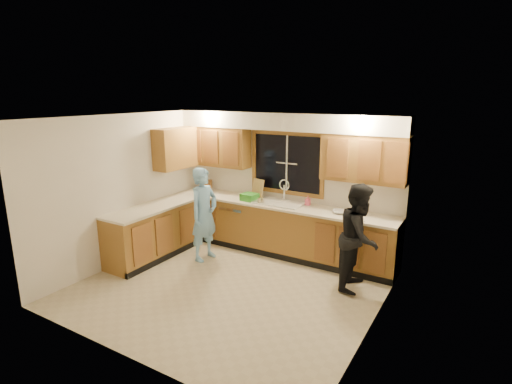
% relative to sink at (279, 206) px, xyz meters
% --- Properties ---
extents(floor, '(4.20, 4.20, 0.00)m').
position_rel_sink_xyz_m(floor, '(0.00, -1.60, -0.86)').
color(floor, beige).
rests_on(floor, ground).
extents(ceiling, '(4.20, 4.20, 0.00)m').
position_rel_sink_xyz_m(ceiling, '(0.00, -1.60, 1.64)').
color(ceiling, white).
extents(wall_back, '(4.20, 0.00, 4.20)m').
position_rel_sink_xyz_m(wall_back, '(0.00, 0.30, 0.39)').
color(wall_back, white).
rests_on(wall_back, ground).
extents(wall_left, '(0.00, 3.80, 3.80)m').
position_rel_sink_xyz_m(wall_left, '(-2.10, -1.60, 0.39)').
color(wall_left, white).
rests_on(wall_left, ground).
extents(wall_right, '(0.00, 3.80, 3.80)m').
position_rel_sink_xyz_m(wall_right, '(2.10, -1.60, 0.39)').
color(wall_right, white).
rests_on(wall_right, ground).
extents(base_cabinets_back, '(4.20, 0.60, 0.88)m').
position_rel_sink_xyz_m(base_cabinets_back, '(0.00, -0.00, -0.42)').
color(base_cabinets_back, olive).
rests_on(base_cabinets_back, ground).
extents(base_cabinets_left, '(0.60, 1.90, 0.88)m').
position_rel_sink_xyz_m(base_cabinets_left, '(-1.80, -1.25, -0.42)').
color(base_cabinets_left, olive).
rests_on(base_cabinets_left, ground).
extents(countertop_back, '(4.20, 0.63, 0.04)m').
position_rel_sink_xyz_m(countertop_back, '(0.00, -0.02, 0.04)').
color(countertop_back, '#F4E8CD').
rests_on(countertop_back, base_cabinets_back).
extents(countertop_left, '(0.63, 1.90, 0.04)m').
position_rel_sink_xyz_m(countertop_left, '(-1.79, -1.25, 0.04)').
color(countertop_left, '#F4E8CD').
rests_on(countertop_left, base_cabinets_left).
extents(upper_cabinets_left, '(1.35, 0.33, 0.75)m').
position_rel_sink_xyz_m(upper_cabinets_left, '(-1.43, 0.13, 0.96)').
color(upper_cabinets_left, olive).
rests_on(upper_cabinets_left, wall_back).
extents(upper_cabinets_right, '(1.35, 0.33, 0.75)m').
position_rel_sink_xyz_m(upper_cabinets_right, '(1.43, 0.13, 0.96)').
color(upper_cabinets_right, olive).
rests_on(upper_cabinets_right, wall_back).
extents(upper_cabinets_return, '(0.33, 0.90, 0.75)m').
position_rel_sink_xyz_m(upper_cabinets_return, '(-1.94, -0.48, 0.96)').
color(upper_cabinets_return, olive).
rests_on(upper_cabinets_return, wall_left).
extents(soffit, '(4.20, 0.35, 0.30)m').
position_rel_sink_xyz_m(soffit, '(0.00, 0.12, 1.49)').
color(soffit, white).
rests_on(soffit, wall_back).
extents(window_frame, '(1.44, 0.03, 1.14)m').
position_rel_sink_xyz_m(window_frame, '(0.00, 0.29, 0.74)').
color(window_frame, black).
rests_on(window_frame, wall_back).
extents(sink, '(0.86, 0.52, 0.57)m').
position_rel_sink_xyz_m(sink, '(0.00, 0.00, 0.00)').
color(sink, silver).
rests_on(sink, countertop_back).
extents(dishwasher, '(0.60, 0.56, 0.82)m').
position_rel_sink_xyz_m(dishwasher, '(-0.85, -0.01, -0.45)').
color(dishwasher, white).
rests_on(dishwasher, floor).
extents(stove, '(0.58, 0.75, 0.90)m').
position_rel_sink_xyz_m(stove, '(-1.80, -1.82, -0.41)').
color(stove, white).
rests_on(stove, floor).
extents(man, '(0.43, 0.62, 1.62)m').
position_rel_sink_xyz_m(man, '(-0.97, -0.91, -0.06)').
color(man, '#7AB5E7').
rests_on(man, floor).
extents(woman, '(0.63, 0.79, 1.58)m').
position_rel_sink_xyz_m(woman, '(1.63, -0.60, -0.07)').
color(woman, black).
rests_on(woman, floor).
extents(knife_block, '(0.14, 0.13, 0.21)m').
position_rel_sink_xyz_m(knife_block, '(-1.67, 0.15, 0.16)').
color(knife_block, brown).
rests_on(knife_block, countertop_back).
extents(cutting_board, '(0.28, 0.16, 0.35)m').
position_rel_sink_xyz_m(cutting_board, '(-0.52, 0.14, 0.23)').
color(cutting_board, tan).
rests_on(cutting_board, countertop_back).
extents(dish_crate, '(0.29, 0.28, 0.13)m').
position_rel_sink_xyz_m(dish_crate, '(-0.56, -0.09, 0.12)').
color(dish_crate, green).
rests_on(dish_crate, countertop_back).
extents(soap_bottle, '(0.08, 0.08, 0.17)m').
position_rel_sink_xyz_m(soap_bottle, '(0.48, 0.16, 0.14)').
color(soap_bottle, '#FA5F88').
rests_on(soap_bottle, countertop_back).
extents(bowl, '(0.27, 0.27, 0.06)m').
position_rel_sink_xyz_m(bowl, '(1.13, -0.04, 0.08)').
color(bowl, silver).
rests_on(bowl, countertop_back).
extents(can_left, '(0.08, 0.08, 0.11)m').
position_rel_sink_xyz_m(can_left, '(-0.28, -0.23, 0.11)').
color(can_left, '#C4B897').
rests_on(can_left, countertop_back).
extents(can_right, '(0.08, 0.08, 0.11)m').
position_rel_sink_xyz_m(can_right, '(-0.24, -0.16, 0.11)').
color(can_right, '#C4B897').
rests_on(can_right, countertop_back).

